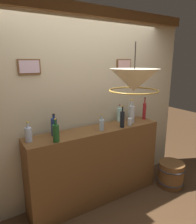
{
  "coord_description": "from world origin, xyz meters",
  "views": [
    {
      "loc": [
        -1.38,
        -1.45,
        1.98
      ],
      "look_at": [
        0.0,
        0.77,
        1.33
      ],
      "focal_mm": 32.96,
      "sensor_mm": 36.0,
      "label": 1
    }
  ],
  "objects_px": {
    "liquor_bottle_brandy": "(132,114)",
    "glass_tumbler_rocks": "(130,122)",
    "liquor_bottle_rum": "(144,111)",
    "wooden_barrel": "(171,174)",
    "liquor_bottle_scotch": "(130,112)",
    "liquor_bottle_bourbon": "(119,114)",
    "liquor_bottle_gin": "(54,126)",
    "pendant_lamp": "(134,81)",
    "liquor_bottle_amaro": "(102,125)",
    "liquor_bottle_vodka": "(56,133)",
    "liquor_bottle_vermouth": "(28,134)",
    "liquor_bottle_tequila": "(122,119)"
  },
  "relations": [
    {
      "from": "liquor_bottle_rum",
      "to": "glass_tumbler_rocks",
      "type": "distance_m",
      "value": 0.42
    },
    {
      "from": "liquor_bottle_tequila",
      "to": "liquor_bottle_gin",
      "type": "relative_size",
      "value": 1.12
    },
    {
      "from": "liquor_bottle_amaro",
      "to": "liquor_bottle_bourbon",
      "type": "bearing_deg",
      "value": 24.87
    },
    {
      "from": "liquor_bottle_vodka",
      "to": "liquor_bottle_brandy",
      "type": "bearing_deg",
      "value": 5.32
    },
    {
      "from": "liquor_bottle_amaro",
      "to": "glass_tumbler_rocks",
      "type": "bearing_deg",
      "value": -3.05
    },
    {
      "from": "pendant_lamp",
      "to": "liquor_bottle_scotch",
      "type": "bearing_deg",
      "value": 50.69
    },
    {
      "from": "glass_tumbler_rocks",
      "to": "pendant_lamp",
      "type": "distance_m",
      "value": 0.96
    },
    {
      "from": "liquor_bottle_brandy",
      "to": "glass_tumbler_rocks",
      "type": "bearing_deg",
      "value": -144.97
    },
    {
      "from": "liquor_bottle_tequila",
      "to": "liquor_bottle_vermouth",
      "type": "height_order",
      "value": "liquor_bottle_tequila"
    },
    {
      "from": "liquor_bottle_brandy",
      "to": "liquor_bottle_scotch",
      "type": "height_order",
      "value": "liquor_bottle_brandy"
    },
    {
      "from": "liquor_bottle_brandy",
      "to": "pendant_lamp",
      "type": "xyz_separation_m",
      "value": [
        -0.55,
        -0.63,
        0.57
      ]
    },
    {
      "from": "liquor_bottle_rum",
      "to": "pendant_lamp",
      "type": "relative_size",
      "value": 0.68
    },
    {
      "from": "liquor_bottle_brandy",
      "to": "liquor_bottle_bourbon",
      "type": "bearing_deg",
      "value": 124.56
    },
    {
      "from": "liquor_bottle_gin",
      "to": "liquor_bottle_rum",
      "type": "bearing_deg",
      "value": -2.33
    },
    {
      "from": "liquor_bottle_vodka",
      "to": "liquor_bottle_scotch",
      "type": "distance_m",
      "value": 1.33
    },
    {
      "from": "glass_tumbler_rocks",
      "to": "pendant_lamp",
      "type": "xyz_separation_m",
      "value": [
        -0.44,
        -0.55,
        0.65
      ]
    },
    {
      "from": "liquor_bottle_tequila",
      "to": "liquor_bottle_scotch",
      "type": "bearing_deg",
      "value": 34.53
    },
    {
      "from": "liquor_bottle_vodka",
      "to": "wooden_barrel",
      "type": "relative_size",
      "value": 0.65
    },
    {
      "from": "liquor_bottle_bourbon",
      "to": "liquor_bottle_vermouth",
      "type": "height_order",
      "value": "liquor_bottle_bourbon"
    },
    {
      "from": "liquor_bottle_vodka",
      "to": "pendant_lamp",
      "type": "height_order",
      "value": "pendant_lamp"
    },
    {
      "from": "liquor_bottle_tequila",
      "to": "liquor_bottle_vodka",
      "type": "distance_m",
      "value": 0.97
    },
    {
      "from": "liquor_bottle_bourbon",
      "to": "liquor_bottle_gin",
      "type": "bearing_deg",
      "value": -176.57
    },
    {
      "from": "liquor_bottle_vodka",
      "to": "liquor_bottle_rum",
      "type": "xyz_separation_m",
      "value": [
        1.52,
        0.15,
        0.03
      ]
    },
    {
      "from": "liquor_bottle_vodka",
      "to": "liquor_bottle_gin",
      "type": "xyz_separation_m",
      "value": [
        0.06,
        0.21,
        0.01
      ]
    },
    {
      "from": "liquor_bottle_scotch",
      "to": "pendant_lamp",
      "type": "xyz_separation_m",
      "value": [
        -0.63,
        -0.77,
        0.58
      ]
    },
    {
      "from": "pendant_lamp",
      "to": "liquor_bottle_rum",
      "type": "bearing_deg",
      "value": 38.65
    },
    {
      "from": "liquor_bottle_scotch",
      "to": "liquor_bottle_vodka",
      "type": "bearing_deg",
      "value": -169.02
    },
    {
      "from": "liquor_bottle_rum",
      "to": "liquor_bottle_amaro",
      "type": "bearing_deg",
      "value": -174.01
    },
    {
      "from": "liquor_bottle_bourbon",
      "to": "liquor_bottle_scotch",
      "type": "height_order",
      "value": "liquor_bottle_scotch"
    },
    {
      "from": "liquor_bottle_brandy",
      "to": "liquor_bottle_scotch",
      "type": "xyz_separation_m",
      "value": [
        0.08,
        0.14,
        -0.01
      ]
    },
    {
      "from": "liquor_bottle_gin",
      "to": "wooden_barrel",
      "type": "bearing_deg",
      "value": -13.86
    },
    {
      "from": "liquor_bottle_vodka",
      "to": "liquor_bottle_vermouth",
      "type": "height_order",
      "value": "liquor_bottle_vodka"
    },
    {
      "from": "glass_tumbler_rocks",
      "to": "wooden_barrel",
      "type": "height_order",
      "value": "glass_tumbler_rocks"
    },
    {
      "from": "liquor_bottle_rum",
      "to": "liquor_bottle_gin",
      "type": "bearing_deg",
      "value": 177.67
    },
    {
      "from": "liquor_bottle_gin",
      "to": "liquor_bottle_amaro",
      "type": "bearing_deg",
      "value": -13.87
    },
    {
      "from": "liquor_bottle_vodka",
      "to": "liquor_bottle_vermouth",
      "type": "relative_size",
      "value": 1.17
    },
    {
      "from": "liquor_bottle_rum",
      "to": "liquor_bottle_bourbon",
      "type": "bearing_deg",
      "value": 162.77
    },
    {
      "from": "liquor_bottle_rum",
      "to": "glass_tumbler_rocks",
      "type": "relative_size",
      "value": 3.46
    },
    {
      "from": "liquor_bottle_amaro",
      "to": "liquor_bottle_vermouth",
      "type": "relative_size",
      "value": 0.93
    },
    {
      "from": "liquor_bottle_vodka",
      "to": "liquor_bottle_bourbon",
      "type": "relative_size",
      "value": 1.07
    },
    {
      "from": "liquor_bottle_scotch",
      "to": "wooden_barrel",
      "type": "height_order",
      "value": "liquor_bottle_scotch"
    },
    {
      "from": "liquor_bottle_vermouth",
      "to": "wooden_barrel",
      "type": "xyz_separation_m",
      "value": [
        2.08,
        -0.39,
        -0.96
      ]
    },
    {
      "from": "liquor_bottle_amaro",
      "to": "wooden_barrel",
      "type": "bearing_deg",
      "value": -13.85
    },
    {
      "from": "glass_tumbler_rocks",
      "to": "liquor_bottle_scotch",
      "type": "bearing_deg",
      "value": 48.97
    },
    {
      "from": "liquor_bottle_rum",
      "to": "wooden_barrel",
      "type": "distance_m",
      "value": 1.12
    },
    {
      "from": "liquor_bottle_brandy",
      "to": "liquor_bottle_tequila",
      "type": "xyz_separation_m",
      "value": [
        -0.26,
        -0.09,
        -0.02
      ]
    },
    {
      "from": "pendant_lamp",
      "to": "wooden_barrel",
      "type": "xyz_separation_m",
      "value": [
        1.13,
        0.29,
        -1.58
      ]
    },
    {
      "from": "liquor_bottle_brandy",
      "to": "liquor_bottle_vodka",
      "type": "distance_m",
      "value": 1.24
    },
    {
      "from": "liquor_bottle_brandy",
      "to": "liquor_bottle_vodka",
      "type": "xyz_separation_m",
      "value": [
        -1.23,
        -0.11,
        -0.03
      ]
    },
    {
      "from": "liquor_bottle_vermouth",
      "to": "wooden_barrel",
      "type": "height_order",
      "value": "liquor_bottle_vermouth"
    }
  ]
}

